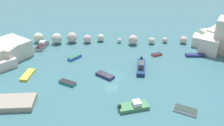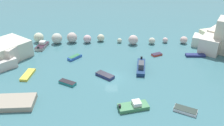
# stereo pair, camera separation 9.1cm
# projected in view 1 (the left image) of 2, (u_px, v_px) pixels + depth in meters

# --- Properties ---
(cove_water) EXTENTS (160.00, 160.00, 0.00)m
(cove_water) POSITION_uv_depth(u_px,v_px,m) (112.00, 78.00, 45.65)
(cove_water) COLOR #3D717A
(cove_water) RESTS_ON ground
(rock_breakwater) EXTENTS (44.11, 4.18, 2.75)m
(rock_breakwater) POSITION_uv_depth(u_px,v_px,m) (95.00, 39.00, 60.78)
(rock_breakwater) COLOR beige
(rock_breakwater) RESTS_ON ground
(stone_dock) EXTENTS (7.90, 4.68, 0.92)m
(stone_dock) POSITION_uv_depth(u_px,v_px,m) (11.00, 103.00, 37.88)
(stone_dock) COLOR gray
(stone_dock) RESTS_ON ground
(moored_boat_0) EXTENTS (2.41, 6.98, 1.85)m
(moored_boat_0) POSITION_uv_depth(u_px,v_px,m) (141.00, 67.00, 48.45)
(moored_boat_0) COLOR navy
(moored_boat_0) RESTS_ON cove_water
(moored_boat_1) EXTENTS (3.34, 2.68, 0.62)m
(moored_boat_1) POSITION_uv_depth(u_px,v_px,m) (5.00, 102.00, 38.24)
(moored_boat_1) COLOR yellow
(moored_boat_1) RESTS_ON cove_water
(moored_boat_2) EXTENTS (3.86, 2.93, 0.54)m
(moored_boat_2) POSITION_uv_depth(u_px,v_px,m) (186.00, 110.00, 36.50)
(moored_boat_2) COLOR white
(moored_boat_2) RESTS_ON cove_water
(moored_boat_3) EXTENTS (2.51, 4.87, 1.51)m
(moored_boat_3) POSITION_uv_depth(u_px,v_px,m) (42.00, 46.00, 58.36)
(moored_boat_3) COLOR gray
(moored_boat_3) RESTS_ON cove_water
(moored_boat_4) EXTENTS (1.84, 4.49, 0.49)m
(moored_boat_4) POSITION_uv_depth(u_px,v_px,m) (28.00, 75.00, 46.19)
(moored_boat_4) COLOR yellow
(moored_boat_4) RESTS_ON cove_water
(moored_boat_5) EXTENTS (3.11, 3.47, 0.66)m
(moored_boat_5) POSITION_uv_depth(u_px,v_px,m) (75.00, 57.00, 53.03)
(moored_boat_5) COLOR blue
(moored_boat_5) RESTS_ON cove_water
(moored_boat_6) EXTENTS (4.49, 1.30, 0.53)m
(moored_boat_6) POSITION_uv_depth(u_px,v_px,m) (195.00, 55.00, 54.10)
(moored_boat_6) COLOR navy
(moored_boat_6) RESTS_ON cove_water
(moored_boat_7) EXTENTS (3.52, 2.58, 0.53)m
(moored_boat_7) POSITION_uv_depth(u_px,v_px,m) (68.00, 83.00, 43.59)
(moored_boat_7) COLOR teal
(moored_boat_7) RESTS_ON cove_water
(moored_boat_8) EXTENTS (5.25, 3.29, 1.26)m
(moored_boat_8) POSITION_uv_depth(u_px,v_px,m) (134.00, 106.00, 37.18)
(moored_boat_8) COLOR #408051
(moored_boat_8) RESTS_ON cove_water
(moored_boat_9) EXTENTS (3.96, 3.55, 0.61)m
(moored_boat_9) POSITION_uv_depth(u_px,v_px,m) (105.00, 75.00, 45.91)
(moored_boat_9) COLOR navy
(moored_boat_9) RESTS_ON cove_water
(moored_boat_10) EXTENTS (2.69, 2.17, 0.45)m
(moored_boat_10) POSITION_uv_depth(u_px,v_px,m) (157.00, 54.00, 54.57)
(moored_boat_10) COLOR red
(moored_boat_10) RESTS_ON cove_water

